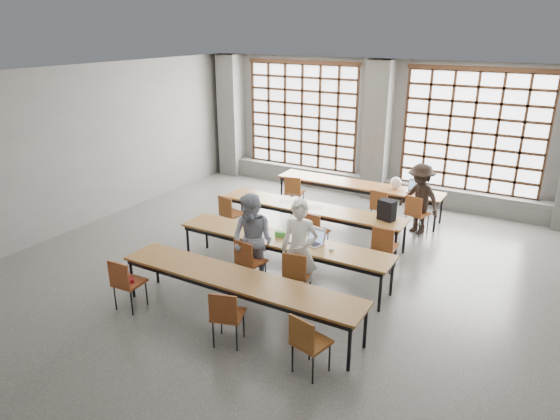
% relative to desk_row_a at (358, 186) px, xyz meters
% --- Properties ---
extents(floor, '(11.00, 11.00, 0.00)m').
position_rel_desk_row_a_xyz_m(floor, '(-0.06, -3.86, -0.66)').
color(floor, '#484846').
rests_on(floor, ground).
extents(ceiling, '(11.00, 11.00, 0.00)m').
position_rel_desk_row_a_xyz_m(ceiling, '(-0.06, -3.86, 2.84)').
color(ceiling, silver).
rests_on(ceiling, floor).
extents(wall_back, '(10.00, 0.00, 10.00)m').
position_rel_desk_row_a_xyz_m(wall_back, '(-0.06, 1.64, 1.09)').
color(wall_back, '#5F5F5D').
rests_on(wall_back, floor).
extents(wall_left, '(0.00, 11.00, 11.00)m').
position_rel_desk_row_a_xyz_m(wall_left, '(-5.06, -3.86, 1.09)').
color(wall_left, '#5F5F5D').
rests_on(wall_left, floor).
extents(column_left, '(0.60, 0.55, 3.50)m').
position_rel_desk_row_a_xyz_m(column_left, '(-4.56, 1.36, 1.09)').
color(column_left, '#545451').
rests_on(column_left, floor).
extents(column_mid, '(0.60, 0.55, 3.50)m').
position_rel_desk_row_a_xyz_m(column_mid, '(-0.06, 1.36, 1.09)').
color(column_mid, '#545451').
rests_on(column_mid, floor).
extents(window_left, '(3.32, 0.12, 3.00)m').
position_rel_desk_row_a_xyz_m(window_left, '(-2.31, 1.56, 1.24)').
color(window_left, white).
rests_on(window_left, wall_back).
extents(window_right, '(3.32, 0.12, 3.00)m').
position_rel_desk_row_a_xyz_m(window_right, '(2.19, 1.56, 1.24)').
color(window_right, white).
rests_on(window_right, wall_back).
extents(sill_ledge, '(9.80, 0.35, 0.50)m').
position_rel_desk_row_a_xyz_m(sill_ledge, '(-0.06, 1.44, -0.41)').
color(sill_ledge, '#545451').
rests_on(sill_ledge, floor).
extents(desk_row_a, '(4.00, 0.70, 0.73)m').
position_rel_desk_row_a_xyz_m(desk_row_a, '(0.00, 0.00, 0.00)').
color(desk_row_a, brown).
rests_on(desk_row_a, floor).
extents(desk_row_b, '(4.00, 0.70, 0.73)m').
position_rel_desk_row_a_xyz_m(desk_row_b, '(-0.26, -1.99, 0.00)').
color(desk_row_b, brown).
rests_on(desk_row_b, floor).
extents(desk_row_c, '(4.00, 0.70, 0.73)m').
position_rel_desk_row_a_xyz_m(desk_row_c, '(0.04, -3.73, 0.00)').
color(desk_row_c, brown).
rests_on(desk_row_c, floor).
extents(desk_row_d, '(4.00, 0.70, 0.73)m').
position_rel_desk_row_a_xyz_m(desk_row_d, '(0.17, -5.31, 0.00)').
color(desk_row_d, brown).
rests_on(desk_row_d, floor).
extents(chair_back_left, '(0.49, 0.49, 0.88)m').
position_rel_desk_row_a_xyz_m(chair_back_left, '(-1.39, -0.63, -0.13)').
color(chair_back_left, brown).
rests_on(chair_back_left, floor).
extents(chair_back_mid, '(0.47, 0.47, 0.88)m').
position_rel_desk_row_a_xyz_m(chair_back_mid, '(0.79, -0.63, -0.13)').
color(chair_back_mid, brown).
rests_on(chair_back_mid, floor).
extents(chair_back_right, '(0.52, 0.52, 0.88)m').
position_rel_desk_row_a_xyz_m(chair_back_right, '(1.58, -0.63, -0.13)').
color(chair_back_right, brown).
rests_on(chair_back_right, floor).
extents(chair_mid_left, '(0.50, 0.50, 0.88)m').
position_rel_desk_row_a_xyz_m(chair_mid_left, '(-1.88, -2.61, -0.13)').
color(chair_mid_left, brown).
rests_on(chair_mid_left, floor).
extents(chair_mid_centre, '(0.46, 0.47, 0.88)m').
position_rel_desk_row_a_xyz_m(chair_mid_centre, '(0.13, -2.62, -0.13)').
color(chair_mid_centre, brown).
rests_on(chair_mid_centre, floor).
extents(chair_mid_right, '(0.43, 0.43, 0.88)m').
position_rel_desk_row_a_xyz_m(chair_mid_right, '(1.54, -2.62, -0.13)').
color(chair_mid_right, brown).
rests_on(chair_mid_right, floor).
extents(chair_front_left, '(0.48, 0.49, 0.88)m').
position_rel_desk_row_a_xyz_m(chair_front_left, '(-0.27, -4.35, -0.13)').
color(chair_front_left, maroon).
rests_on(chair_front_left, floor).
extents(chair_front_right, '(0.49, 0.49, 0.88)m').
position_rel_desk_row_a_xyz_m(chair_front_right, '(0.65, -4.35, -0.13)').
color(chair_front_right, brown).
rests_on(chair_front_right, floor).
extents(chair_near_left, '(0.44, 0.44, 0.88)m').
position_rel_desk_row_a_xyz_m(chair_near_left, '(-1.52, -5.94, -0.13)').
color(chair_near_left, brown).
rests_on(chair_near_left, floor).
extents(chair_near_mid, '(0.53, 0.53, 0.88)m').
position_rel_desk_row_a_xyz_m(chair_near_mid, '(0.40, -5.94, -0.13)').
color(chair_near_mid, maroon).
rests_on(chair_near_mid, floor).
extents(chair_near_right, '(0.51, 0.51, 0.88)m').
position_rel_desk_row_a_xyz_m(chair_near_right, '(1.66, -5.94, -0.13)').
color(chair_near_right, brown).
rests_on(chair_near_right, floor).
extents(student_male, '(0.69, 0.52, 1.70)m').
position_rel_desk_row_a_xyz_m(student_male, '(0.64, -4.23, 0.19)').
color(student_male, white).
rests_on(student_male, floor).
extents(student_female, '(0.84, 0.68, 1.64)m').
position_rel_desk_row_a_xyz_m(student_female, '(-0.26, -4.23, 0.16)').
color(student_female, '#18254A').
rests_on(student_female, floor).
extents(student_back, '(1.15, 0.94, 1.55)m').
position_rel_desk_row_a_xyz_m(student_back, '(1.60, -0.50, 0.11)').
color(student_back, black).
rests_on(student_back, floor).
extents(laptop_front, '(0.42, 0.38, 0.26)m').
position_rel_desk_row_a_xyz_m(laptop_front, '(0.60, -3.62, 0.13)').
color(laptop_front, '#B4B4B9').
rests_on(laptop_front, desk_row_c).
extents(laptop_back, '(0.39, 0.34, 0.26)m').
position_rel_desk_row_a_xyz_m(laptop_back, '(1.34, 0.11, 0.13)').
color(laptop_back, silver).
rests_on(laptop_back, desk_row_a).
extents(mouse, '(0.11, 0.09, 0.04)m').
position_rel_desk_row_a_xyz_m(mouse, '(0.99, -3.75, 0.08)').
color(mouse, white).
rests_on(mouse, desk_row_c).
extents(green_box, '(0.26, 0.14, 0.09)m').
position_rel_desk_row_a_xyz_m(green_box, '(-0.01, -3.65, 0.11)').
color(green_box, green).
rests_on(green_box, desk_row_c).
extents(phone, '(0.13, 0.06, 0.01)m').
position_rel_desk_row_a_xyz_m(phone, '(0.22, -3.83, 0.07)').
color(phone, black).
rests_on(phone, desk_row_c).
extents(paper_sheet_a, '(0.36, 0.33, 0.00)m').
position_rel_desk_row_a_xyz_m(paper_sheet_a, '(-0.86, -1.94, 0.07)').
color(paper_sheet_a, white).
rests_on(paper_sheet_a, desk_row_b).
extents(paper_sheet_c, '(0.36, 0.32, 0.00)m').
position_rel_desk_row_a_xyz_m(paper_sheet_c, '(-0.16, -1.99, 0.07)').
color(paper_sheet_c, white).
rests_on(paper_sheet_c, desk_row_b).
extents(backpack, '(0.36, 0.28, 0.40)m').
position_rel_desk_row_a_xyz_m(backpack, '(1.34, -1.94, 0.27)').
color(backpack, black).
rests_on(backpack, desk_row_b).
extents(plastic_bag, '(0.28, 0.23, 0.29)m').
position_rel_desk_row_a_xyz_m(plastic_bag, '(0.90, 0.05, 0.21)').
color(plastic_bag, white).
rests_on(plastic_bag, desk_row_a).
extents(red_pouch, '(0.22, 0.15, 0.06)m').
position_rel_desk_row_a_xyz_m(red_pouch, '(-1.53, -5.86, -0.16)').
color(red_pouch, maroon).
rests_on(red_pouch, chair_near_left).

